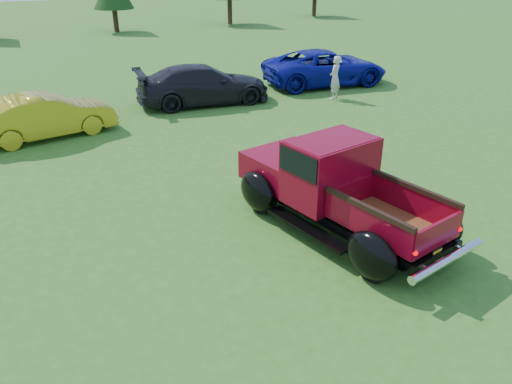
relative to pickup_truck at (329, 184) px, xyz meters
name	(u,v)px	position (x,y,z in m)	size (l,w,h in m)	color
ground	(248,240)	(-1.86, 0.17, -0.89)	(120.00, 120.00, 0.00)	#2C5E1A
pickup_truck	(329,184)	(0.00, 0.00, 0.00)	(2.91, 5.27, 1.88)	black
show_car_yellow	(46,116)	(-4.20, 8.79, -0.22)	(1.43, 4.10, 1.35)	#AF9E17
show_car_grey	(203,84)	(1.64, 9.82, -0.16)	(2.04, 5.03, 1.46)	black
show_car_blue	(325,67)	(7.46, 9.87, -0.14)	(2.48, 5.39, 1.50)	#0B0F81
spectator	(335,78)	(6.34, 7.79, -0.05)	(0.61, 0.40, 1.68)	#B9B2A0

